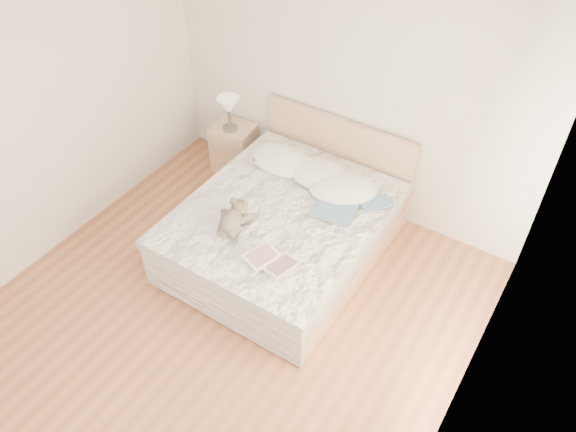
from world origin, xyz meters
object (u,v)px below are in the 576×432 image
object	(u,v)px
bed	(287,227)
table_lamp	(229,107)
teddy_bear	(231,227)
photo_book	(267,161)
nightstand	(235,147)
childrens_book	(272,261)

from	to	relation	value
bed	table_lamp	world-z (taller)	bed
bed	teddy_bear	bearing A→B (deg)	-112.06
photo_book	teddy_bear	bearing A→B (deg)	-100.46
nightstand	photo_book	bearing A→B (deg)	-27.95
table_lamp	teddy_bear	distance (m)	1.69
teddy_bear	childrens_book	bearing A→B (deg)	-31.41
nightstand	teddy_bear	distance (m)	1.75
photo_book	childrens_book	distance (m)	1.40
bed	teddy_bear	distance (m)	0.69
nightstand	teddy_bear	size ratio (longest dim) A/B	1.57
bed	teddy_bear	xyz separation A→B (m)	(-0.23, -0.56, 0.34)
nightstand	childrens_book	bearing A→B (deg)	-44.32
table_lamp	photo_book	distance (m)	0.83
table_lamp	childrens_book	distance (m)	2.15
nightstand	photo_book	xyz separation A→B (m)	(0.72, -0.38, 0.35)
bed	photo_book	bearing A→B (deg)	140.56
table_lamp	photo_book	xyz separation A→B (m)	(0.73, -0.34, -0.21)
nightstand	table_lamp	distance (m)	0.56
nightstand	teddy_bear	bearing A→B (deg)	-53.38
table_lamp	teddy_bear	xyz separation A→B (m)	(1.03, -1.33, -0.19)
bed	teddy_bear	world-z (taller)	bed
photo_book	teddy_bear	distance (m)	1.03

